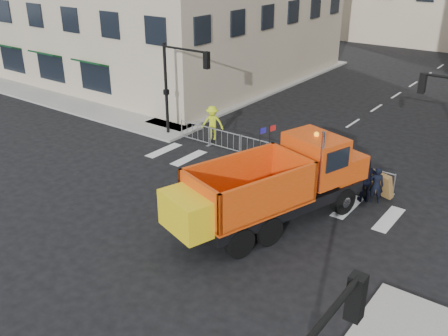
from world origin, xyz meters
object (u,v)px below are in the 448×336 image
Objects in this scene: newspaper_box at (355,164)px; plow_truck at (273,184)px; cop_b at (353,174)px; worker at (212,123)px; cop_a at (376,185)px; cop_c at (366,180)px.

plow_truck is at bearing -90.76° from newspaper_box.
worker is at bearing 6.80° from cop_b.
cop_b is 1.52m from newspaper_box.
newspaper_box is (-1.75, 1.84, -0.13)m from cop_a.
cop_c reaches higher than cop_b.
plow_truck is at bearing 38.75° from cop_a.
cop_c is (2.26, 4.05, -0.75)m from plow_truck.
cop_b is (-1.27, 0.41, 0.00)m from cop_a.
plow_truck is 5.23× the size of cop_c.
cop_c is (-0.41, -0.20, 0.18)m from cop_a.
cop_c is 2.47m from newspaper_box.
worker is 8.50m from newspaper_box.
plow_truck is 5.39× the size of worker.
plow_truck reaches higher than cop_b.
cop_b is 0.83× the size of cop_c.
worker is (-9.82, 1.79, 0.12)m from cop_c.
plow_truck is 9.60× the size of newspaper_box.
cop_a is 1.52× the size of newspaper_box.
newspaper_box is (-1.34, 2.05, -0.31)m from cop_c.
cop_c is at bearing -35.48° from worker.
worker reaches higher than cop_c.
cop_c reaches higher than newspaper_box.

